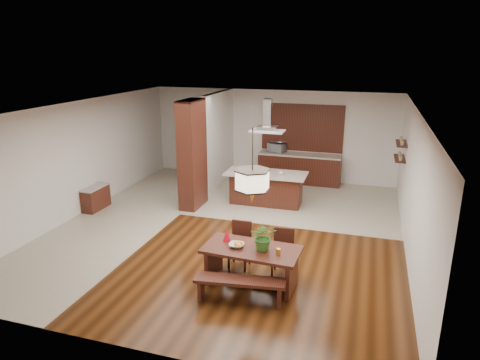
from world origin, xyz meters
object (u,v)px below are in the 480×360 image
(island_cup, at_px, (281,173))
(dining_bench, at_px, (240,290))
(kitchen_island, at_px, (266,188))
(dining_chair_right, at_px, (282,253))
(hallway_console, at_px, (96,198))
(microwave, at_px, (277,148))
(dining_chair_left, at_px, (239,246))
(foliage_plant, at_px, (264,237))
(dining_table, at_px, (252,258))
(fruit_bowl, at_px, (236,245))
(range_hood, at_px, (268,115))
(pendant_lantern, at_px, (252,166))

(island_cup, bearing_deg, dining_bench, -86.45)
(kitchen_island, bearing_deg, dining_chair_right, -72.29)
(dining_bench, bearing_deg, hallway_console, 148.25)
(hallway_console, distance_m, microwave, 5.77)
(dining_chair_left, distance_m, foliage_plant, 0.98)
(hallway_console, bearing_deg, dining_table, -26.14)
(dining_table, relative_size, fruit_bowl, 6.67)
(foliage_plant, height_order, microwave, microwave)
(dining_chair_right, bearing_deg, dining_table, -134.91)
(dining_bench, bearing_deg, range_hood, 98.54)
(dining_chair_right, bearing_deg, range_hood, 105.70)
(kitchen_island, height_order, range_hood, range_hood)
(dining_chair_left, bearing_deg, foliage_plant, -41.84)
(kitchen_island, bearing_deg, range_hood, 89.52)
(dining_chair_right, bearing_deg, pendant_lantern, -134.91)
(foliage_plant, bearing_deg, fruit_bowl, -176.16)
(hallway_console, height_order, dining_table, dining_table)
(dining_bench, relative_size, foliage_plant, 3.03)
(pendant_lantern, xyz_separation_m, range_hood, (-0.76, 4.23, 0.22))
(dining_chair_left, relative_size, range_hood, 1.02)
(dining_chair_right, relative_size, kitchen_island, 0.40)
(microwave, bearing_deg, dining_bench, -62.87)
(dining_bench, distance_m, fruit_bowl, 0.83)
(dining_chair_left, bearing_deg, island_cup, 88.45)
(pendant_lantern, bearing_deg, microwave, 98.56)
(dining_table, bearing_deg, microwave, 98.56)
(hallway_console, bearing_deg, island_cup, 19.37)
(foliage_plant, distance_m, microwave, 6.61)
(range_hood, bearing_deg, pendant_lantern, -79.78)
(pendant_lantern, height_order, island_cup, pendant_lantern)
(dining_chair_right, bearing_deg, microwave, 101.01)
(kitchen_island, bearing_deg, foliage_plant, -77.37)
(range_hood, xyz_separation_m, microwave, (-0.22, 2.27, -1.36))
(hallway_console, bearing_deg, kitchen_island, 22.39)
(hallway_console, xyz_separation_m, dining_table, (5.03, -2.47, 0.21))
(range_hood, xyz_separation_m, island_cup, (0.43, -0.11, -1.51))
(dining_bench, height_order, fruit_bowl, fruit_bowl)
(island_cup, bearing_deg, fruit_bowl, -89.26)
(fruit_bowl, distance_m, island_cup, 4.16)
(kitchen_island, xyz_separation_m, island_cup, (0.43, -0.11, 0.49))
(foliage_plant, xyz_separation_m, range_hood, (-0.98, 4.23, 1.49))
(island_cup, bearing_deg, dining_chair_right, -77.68)
(dining_chair_left, xyz_separation_m, foliage_plant, (0.62, -0.55, 0.52))
(dining_chair_right, xyz_separation_m, fruit_bowl, (-0.74, -0.54, 0.31))
(range_hood, bearing_deg, kitchen_island, -90.00)
(dining_chair_left, relative_size, kitchen_island, 0.41)
(dining_chair_left, xyz_separation_m, microwave, (-0.57, 5.94, 0.64))
(dining_chair_left, height_order, dining_chair_right, dining_chair_left)
(pendant_lantern, relative_size, kitchen_island, 0.59)
(foliage_plant, distance_m, island_cup, 4.16)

